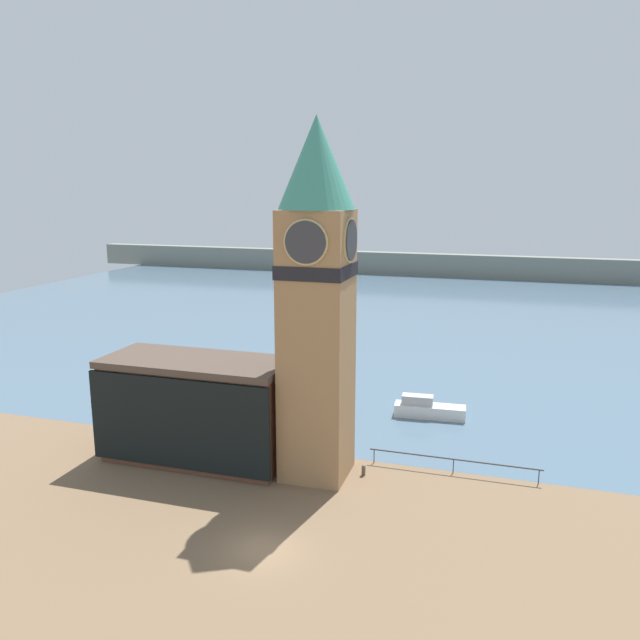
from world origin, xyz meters
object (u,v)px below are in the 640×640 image
clock_tower (317,293)px  mooring_bollard_near (364,470)px  pier_building (197,409)px  boat_near (428,409)px

clock_tower → mooring_bollard_near: (3.20, 0.69, -12.44)m
mooring_bollard_near → pier_building: bearing=-176.4°
boat_near → mooring_bollard_near: 12.97m
clock_tower → boat_near: size_ratio=3.90×
pier_building → boat_near: pier_building is taller
pier_building → mooring_bollard_near: size_ratio=18.08×
clock_tower → pier_building: clock_tower is taller
clock_tower → mooring_bollard_near: clock_tower is taller
pier_building → mooring_bollard_near: 12.91m
clock_tower → pier_building: (-9.23, -0.09, -9.04)m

